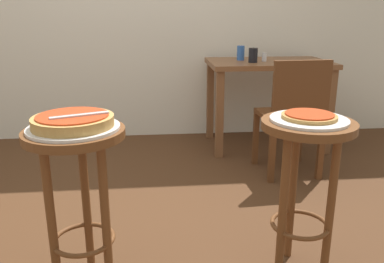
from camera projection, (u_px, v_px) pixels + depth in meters
name	position (u px, v px, depth m)	size (l,w,h in m)	color
ground_plane	(126.00, 216.00, 2.35)	(6.00, 6.00, 0.00)	#4C2D19
stool_foreground	(78.00, 174.00, 1.59)	(0.39, 0.39, 0.72)	brown
serving_plate_foreground	(74.00, 128.00, 1.53)	(0.35, 0.35, 0.01)	silver
pizza_foreground	(73.00, 121.00, 1.52)	(0.31, 0.31, 0.05)	tan
stool_middle	(305.00, 163.00, 1.70)	(0.39, 0.39, 0.72)	brown
serving_plate_middle	(309.00, 120.00, 1.65)	(0.32, 0.32, 0.01)	silver
pizza_middle	(309.00, 116.00, 1.64)	(0.23, 0.23, 0.02)	#B78442
dining_table	(268.00, 76.00, 3.42)	(1.02, 0.64, 0.75)	brown
cup_near_edge	(253.00, 55.00, 3.27)	(0.07, 0.07, 0.12)	black
cup_far_edge	(241.00, 53.00, 3.41)	(0.06, 0.06, 0.12)	#3360B2
condiment_shaker	(264.00, 57.00, 3.34)	(0.04, 0.04, 0.07)	white
wooden_chair	(293.00, 113.00, 2.82)	(0.43, 0.43, 0.85)	#5B3319
pizza_server_knife	(80.00, 115.00, 1.50)	(0.22, 0.02, 0.01)	silver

